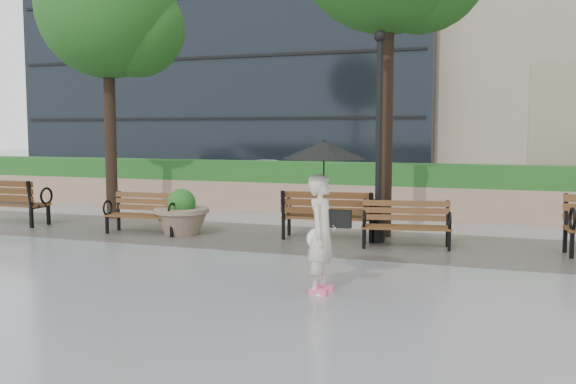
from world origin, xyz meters
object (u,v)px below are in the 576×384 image
(bench_0, at_px, (7,211))
(car_right, at_px, (274,180))
(planter_left, at_px, (182,217))
(pedestrian, at_px, (323,201))
(bench_2, at_px, (328,225))
(lamppost, at_px, (379,150))
(car_left, at_px, (81,174))
(bench_1, at_px, (144,222))
(bench_3, at_px, (406,234))

(bench_0, xyz_separation_m, car_right, (3.76, 7.37, 0.30))
(planter_left, xyz_separation_m, car_right, (-0.74, 7.26, 0.24))
(pedestrian, bearing_deg, planter_left, 52.49)
(car_right, bearing_deg, bench_2, -158.05)
(car_right, bearing_deg, planter_left, 178.65)
(lamppost, xyz_separation_m, car_left, (-12.42, 7.14, -1.19))
(bench_0, distance_m, car_right, 8.28)
(bench_1, relative_size, bench_3, 0.96)
(bench_0, xyz_separation_m, car_left, (-3.86, 7.68, 0.28))
(bench_2, height_order, car_left, car_left)
(bench_1, xyz_separation_m, car_right, (0.03, 7.48, 0.36))
(bench_0, bearing_deg, pedestrian, 157.97)
(bench_0, distance_m, pedestrian, 9.39)
(bench_0, distance_m, bench_1, 3.74)
(planter_left, bearing_deg, bench_0, -178.70)
(bench_3, height_order, car_right, car_right)
(bench_1, bearing_deg, pedestrian, -36.74)
(bench_3, relative_size, planter_left, 1.48)
(car_left, height_order, car_right, car_right)
(bench_1, bearing_deg, planter_left, 13.49)
(bench_2, bearing_deg, pedestrian, 98.34)
(bench_2, xyz_separation_m, car_left, (-11.42, 7.14, 0.31))
(bench_2, relative_size, car_left, 0.46)
(bench_2, distance_m, pedestrian, 4.32)
(bench_2, bearing_deg, car_left, -38.75)
(bench_1, relative_size, car_right, 0.44)
(bench_3, distance_m, pedestrian, 3.81)
(bench_1, xyz_separation_m, bench_2, (3.83, 0.65, 0.04))
(planter_left, bearing_deg, pedestrian, -41.13)
(planter_left, bearing_deg, car_right, 95.78)
(car_left, xyz_separation_m, car_right, (7.62, -0.31, 0.01))
(bench_0, bearing_deg, bench_3, -179.11)
(car_left, relative_size, car_right, 1.11)
(lamppost, distance_m, pedestrian, 4.10)
(bench_2, xyz_separation_m, bench_3, (1.61, -0.42, -0.03))
(bench_0, height_order, pedestrian, pedestrian)
(planter_left, distance_m, pedestrian, 5.59)
(car_right, bearing_deg, pedestrian, -162.95)
(bench_3, relative_size, pedestrian, 0.84)
(bench_3, height_order, car_left, car_left)
(car_right, bearing_deg, bench_1, 172.63)
(bench_1, bearing_deg, car_right, 87.80)
(bench_0, relative_size, bench_1, 1.21)
(bench_0, bearing_deg, bench_1, 178.47)
(bench_2, distance_m, lamppost, 1.80)
(bench_2, xyz_separation_m, planter_left, (-3.06, -0.44, 0.08))
(bench_1, relative_size, planter_left, 1.42)
(lamppost, distance_m, car_right, 8.43)
(car_left, xyz_separation_m, pedestrian, (12.52, -11.21, 0.64))
(bench_0, bearing_deg, lamppost, -176.26)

